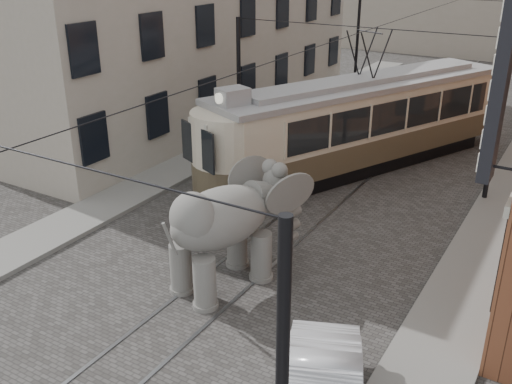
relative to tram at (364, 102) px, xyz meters
The scene contains 8 objects.
ground 7.54m from the tram, 89.06° to the right, with size 120.00×120.00×0.00m, color #484543.
tram_rails 7.54m from the tram, 89.06° to the right, with size 1.54×80.00×0.02m, color slate, non-canonical shape.
sidewalk_right 9.69m from the tram, 48.77° to the right, with size 2.00×60.00×0.15m, color slate.
sidewalk_left 9.86m from the tram, 132.46° to the right, with size 2.00×60.00×0.15m, color slate.
stucco_building 11.50m from the tram, 164.48° to the left, with size 7.00×24.00×10.00m, color gray.
catenary 1.98m from the tram, 92.47° to the right, with size 11.00×30.20×6.00m, color black, non-canonical shape.
tram is the anchor object (origin of this frame).
elephant 10.84m from the tram, 89.37° to the right, with size 2.90×5.26×3.22m, color slate, non-canonical shape.
Camera 1 is at (7.95, -15.30, 8.86)m, focal length 40.57 mm.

